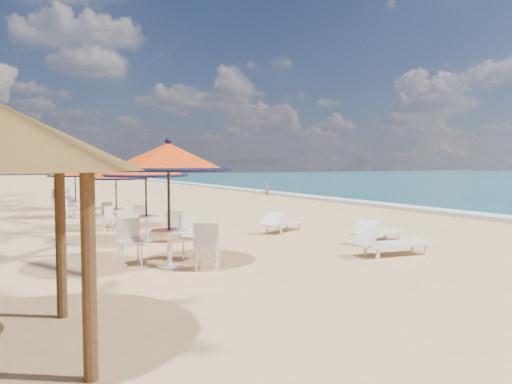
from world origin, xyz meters
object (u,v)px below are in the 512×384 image
at_px(lounger_near, 389,242).
at_px(lounger_far, 281,222).
at_px(station_2, 116,180).
at_px(station_3, 74,177).
at_px(station_0, 170,173).
at_px(station_4, 62,170).
at_px(station_1, 146,175).
at_px(lounger_mid, 376,231).

xyz_separation_m(lounger_near, lounger_far, (-0.19, 4.48, -0.01)).
distance_m(station_2, station_3, 4.00).
bearing_deg(station_0, station_3, 92.20).
xyz_separation_m(station_0, station_3, (-0.41, 10.53, -0.37)).
relative_size(station_3, lounger_far, 1.15).
distance_m(station_4, lounger_far, 11.87).
height_order(station_0, lounger_far, station_0).
relative_size(station_1, station_4, 0.96).
distance_m(station_0, station_3, 10.54).
bearing_deg(lounger_mid, station_4, 97.78).
bearing_deg(lounger_near, station_1, 139.09).
bearing_deg(lounger_near, lounger_far, 98.61).
height_order(station_0, station_1, station_0).
bearing_deg(station_0, lounger_near, -13.45).
bearing_deg(station_0, lounger_mid, 4.58).
distance_m(station_3, station_4, 3.47).
xyz_separation_m(station_0, lounger_near, (4.78, -1.14, -1.61)).
xyz_separation_m(lounger_mid, lounger_far, (-1.25, 2.86, 0.00)).
distance_m(station_2, lounger_far, 5.50).
distance_m(station_1, station_3, 7.11).
relative_size(station_3, lounger_near, 1.10).
bearing_deg(station_3, station_1, -82.84).
relative_size(station_3, lounger_mid, 1.14).
xyz_separation_m(station_1, lounger_near, (4.30, -4.63, -1.48)).
relative_size(station_2, station_3, 1.00).
xyz_separation_m(station_1, lounger_far, (4.11, -0.15, -1.49)).
bearing_deg(station_4, station_2, -84.16).
bearing_deg(lounger_mid, lounger_far, 96.57).
distance_m(station_3, lounger_far, 8.85).
relative_size(station_0, lounger_near, 1.36).
height_order(station_3, lounger_mid, station_3).
xyz_separation_m(station_2, lounger_mid, (5.49, -6.14, -1.26)).
bearing_deg(lounger_mid, station_0, 167.56).
bearing_deg(lounger_far, station_3, 93.93).
bearing_deg(station_1, lounger_mid, -29.34).
xyz_separation_m(station_1, station_4, (-0.89, 10.51, -0.00)).
height_order(station_1, station_2, station_1).
distance_m(station_0, station_1, 3.52).
xyz_separation_m(station_4, lounger_mid, (6.25, -13.53, -1.49)).
height_order(lounger_near, lounger_mid, lounger_near).
relative_size(station_0, lounger_far, 1.42).
distance_m(lounger_near, lounger_far, 4.48).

